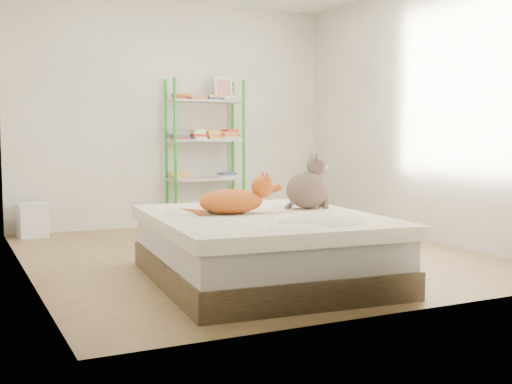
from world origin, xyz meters
TOP-DOWN VIEW (x-y plane):
  - room at (0.00, 0.00)m, footprint 3.81×4.21m
  - bed at (-0.38, -0.97)m, footprint 1.67×2.02m
  - orange_cat at (-0.57, -0.86)m, footprint 0.60×0.37m
  - grey_cat at (0.10, -0.81)m, footprint 0.41×0.36m
  - shelf_unit at (0.31, 1.88)m, footprint 0.88×0.36m
  - cardboard_box at (-0.19, 0.73)m, footprint 0.52×0.50m
  - white_bin at (-1.64, 1.85)m, footprint 0.35×0.31m

SIDE VIEW (x-z plane):
  - cardboard_box at x=-0.19m, z-range -0.02..0.38m
  - white_bin at x=-1.64m, z-range 0.00..0.36m
  - bed at x=-0.38m, z-range 0.00..0.49m
  - orange_cat at x=-0.57m, z-range 0.49..0.71m
  - grey_cat at x=0.10m, z-range 0.49..0.91m
  - shelf_unit at x=0.31m, z-range 0.06..1.80m
  - room at x=0.00m, z-range 0.00..2.61m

